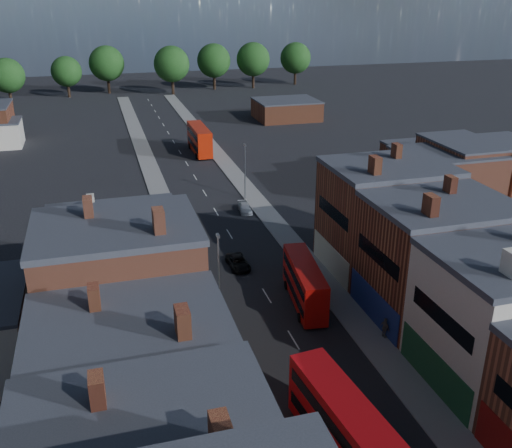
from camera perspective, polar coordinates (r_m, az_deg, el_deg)
pavement_west at (r=71.65m, az=-8.10°, el=-0.92°), size 3.00×200.00×0.12m
pavement_east at (r=74.25m, az=1.86°, el=0.16°), size 3.00×200.00×0.12m
lamp_post_2 at (r=51.98m, az=-3.74°, el=-4.51°), size 0.25×0.70×8.12m
lamp_post_3 at (r=81.41m, az=-1.12°, el=5.66°), size 0.25×0.70×8.12m
bus_0 at (r=38.46m, az=8.91°, el=-19.65°), size 3.73×11.41×4.84m
bus_1 at (r=54.81m, az=4.88°, el=-5.88°), size 3.45×10.02×4.24m
bus_2 at (r=106.41m, az=-5.67°, el=8.46°), size 2.92×11.47×4.95m
car_2 at (r=62.38m, az=-1.81°, el=-3.84°), size 2.13×4.41×1.21m
car_3 at (r=77.74m, az=-1.13°, el=1.61°), size 1.87×3.97×1.12m
ped_1 at (r=39.53m, az=-1.51°, el=-21.14°), size 0.91×0.64×1.71m
ped_3 at (r=51.40m, az=12.77°, el=-10.09°), size 0.70×1.17×1.87m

